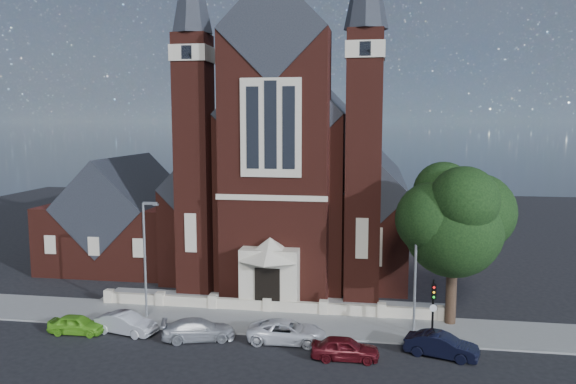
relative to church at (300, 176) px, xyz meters
name	(u,v)px	position (x,y,z in m)	size (l,w,h in m)	color
ground	(287,279)	(0.00, -7.94, -8.19)	(120.00, 120.00, 0.00)	black
pavement_strip	(262,322)	(0.00, -18.44, -8.19)	(60.00, 5.00, 0.12)	slate
forecourt_paving	(273,303)	(0.00, -14.44, -8.19)	(26.00, 3.00, 0.14)	slate
forecourt_wall	(268,312)	(0.00, -16.44, -8.19)	(24.00, 0.40, 0.90)	#BEB397
church	(300,176)	(0.00, 0.00, 0.00)	(20.01, 34.90, 29.20)	#461A12
parish_hall	(125,222)	(-16.00, -4.94, -4.17)	(12.00, 12.20, 10.24)	#461A12
street_tree	(456,223)	(12.60, -17.23, -1.23)	(6.40, 6.60, 10.70)	black
street_lamp_left	(146,253)	(-7.91, -18.94, -3.59)	(1.16, 0.22, 8.09)	gray
street_lamp_right	(417,263)	(10.09, -18.94, -3.59)	(1.16, 0.22, 8.09)	gray
traffic_signal	(433,303)	(11.00, -20.52, -5.60)	(0.28, 0.42, 4.00)	black
car_lime_van	(77,324)	(-11.21, -22.36, -7.57)	(1.45, 3.60, 1.23)	#64B524
car_silver_a	(126,323)	(-8.14, -21.85, -7.52)	(1.41, 4.04, 1.33)	#A0A2A7
car_silver_b	(199,330)	(-3.23, -22.12, -7.53)	(1.83, 4.51, 1.31)	#979A9E
car_white_suv	(287,332)	(2.24, -21.64, -7.51)	(2.23, 4.84, 1.34)	silver
car_dark_red	(345,348)	(5.90, -23.61, -7.53)	(1.56, 3.87, 1.32)	#4F0D13
car_navy	(442,345)	(11.35, -22.35, -7.50)	(1.44, 4.14, 1.36)	black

